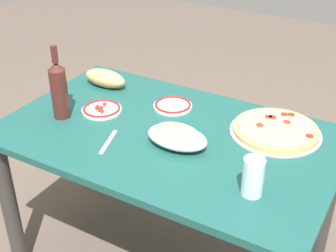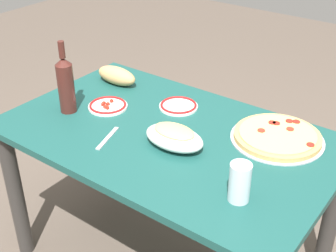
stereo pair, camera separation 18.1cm
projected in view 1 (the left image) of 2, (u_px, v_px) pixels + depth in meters
name	position (u px, v px, depth m)	size (l,w,h in m)	color
dining_table	(168.00, 158.00, 1.89)	(1.32, 0.81, 0.71)	#194C47
pepperoni_pizza	(276.00, 130.00, 1.82)	(0.36, 0.36, 0.03)	#B7B7BC
baked_pasta_dish	(177.00, 136.00, 1.73)	(0.24, 0.15, 0.08)	white
wine_bottle	(59.00, 89.00, 1.88)	(0.07, 0.07, 0.31)	#471E19
water_glass	(253.00, 177.00, 1.46)	(0.07, 0.07, 0.13)	silver
side_plate_near	(102.00, 109.00, 1.98)	(0.17, 0.17, 0.02)	white
side_plate_far	(173.00, 105.00, 2.01)	(0.17, 0.17, 0.02)	white
bread_loaf	(105.00, 78.00, 2.17)	(0.22, 0.09, 0.08)	tan
fork_left	(109.00, 142.00, 1.76)	(0.17, 0.02, 0.01)	#B7B7BC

